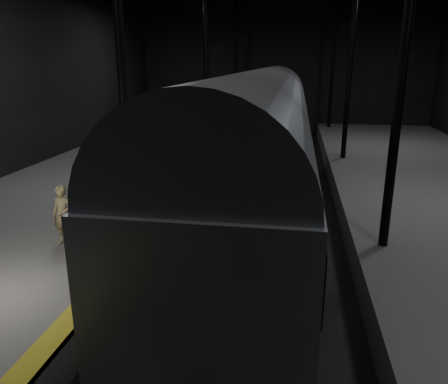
# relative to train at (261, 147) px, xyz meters

# --- Properties ---
(ground) EXTENTS (44.00, 44.00, 0.00)m
(ground) POSITION_rel_train_xyz_m (0.00, 1.06, -3.18)
(ground) COLOR black
(ground) RESTS_ON ground
(platform_left) EXTENTS (9.00, 43.80, 1.00)m
(platform_left) POSITION_rel_train_xyz_m (-7.50, 1.06, -2.68)
(platform_left) COLOR #545451
(platform_left) RESTS_ON ground
(tactile_strip) EXTENTS (0.50, 43.80, 0.01)m
(tactile_strip) POSITION_rel_train_xyz_m (-3.25, 1.06, -2.18)
(tactile_strip) COLOR olive
(tactile_strip) RESTS_ON platform_left
(track) EXTENTS (2.40, 43.00, 0.24)m
(track) POSITION_rel_train_xyz_m (0.00, 1.06, -3.12)
(track) COLOR #3F3328
(track) RESTS_ON ground
(train) EXTENTS (3.19, 21.35, 5.71)m
(train) POSITION_rel_train_xyz_m (0.00, 0.00, 0.00)
(train) COLOR #93949A
(train) RESTS_ON ground
(woman) EXTENTS (0.69, 0.50, 1.76)m
(woman) POSITION_rel_train_xyz_m (-5.27, -4.38, -1.30)
(woman) COLOR #918259
(woman) RESTS_ON platform_left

